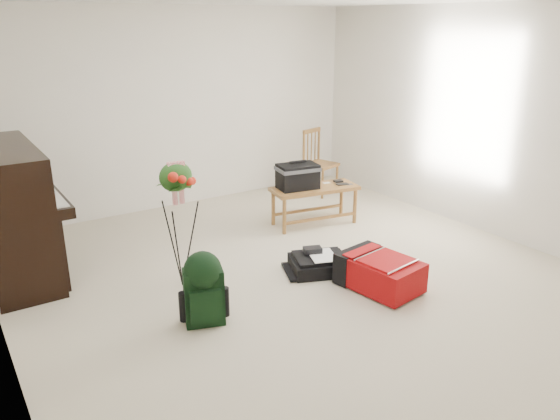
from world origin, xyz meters
TOP-DOWN VIEW (x-y plane):
  - floor at (0.00, 0.00)m, footprint 5.00×5.50m
  - wall_back at (0.00, 2.75)m, footprint 5.00×0.04m
  - wall_right at (2.50, 0.00)m, footprint 0.04×5.50m
  - piano at (-2.19, 1.60)m, footprint 0.71×1.50m
  - bench at (0.84, 1.18)m, footprint 1.08×0.58m
  - dining_chair at (1.78, 2.12)m, footprint 0.48×0.48m
  - red_suitcase at (0.48, -0.47)m, footprint 0.57×0.77m
  - black_duffel at (0.24, 0.07)m, footprint 0.66×0.60m
  - green_backpack at (-1.11, -0.19)m, footprint 0.35×0.33m
  - flower_stand at (-0.99, 0.52)m, footprint 0.42×0.42m

SIDE VIEW (x-z plane):
  - floor at x=0.00m, z-range -0.01..0.01m
  - black_duffel at x=0.24m, z-range -0.03..0.20m
  - red_suitcase at x=0.48m, z-range 0.01..0.31m
  - green_backpack at x=-1.11m, z-range 0.03..0.65m
  - dining_chair at x=1.78m, z-range -0.01..0.89m
  - bench at x=0.84m, z-range 0.16..0.95m
  - flower_stand at x=-0.99m, z-range -0.02..1.19m
  - piano at x=-2.19m, z-range -0.03..1.22m
  - wall_back at x=0.00m, z-range 0.00..2.50m
  - wall_right at x=2.50m, z-range 0.00..2.50m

